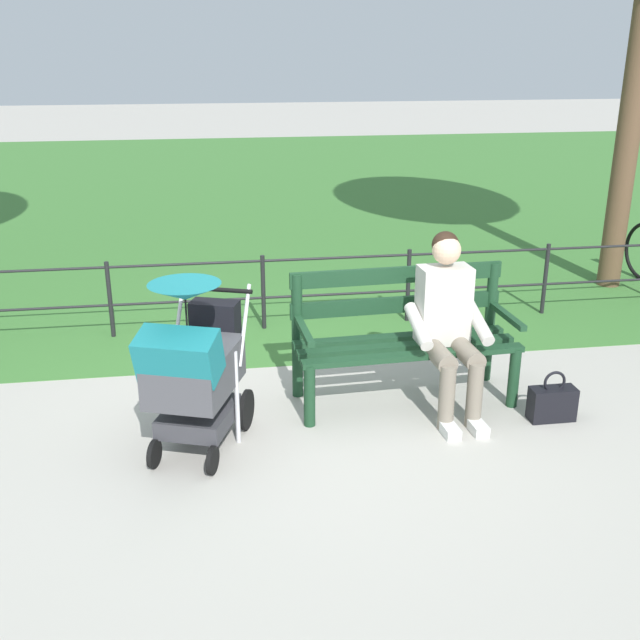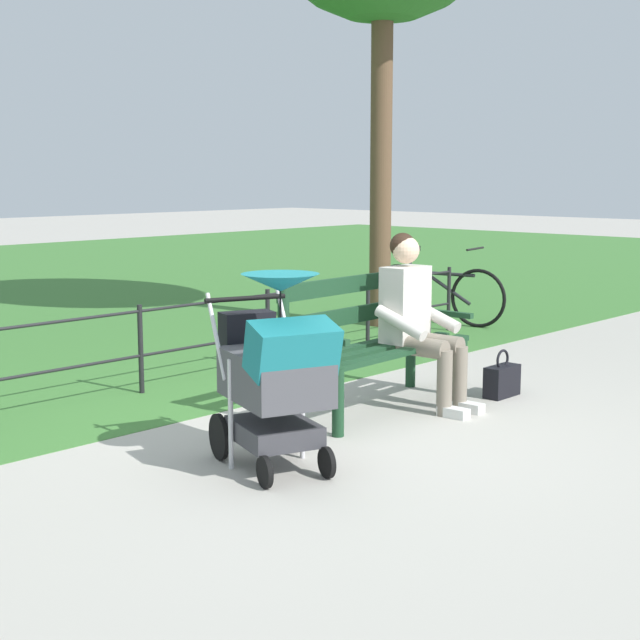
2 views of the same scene
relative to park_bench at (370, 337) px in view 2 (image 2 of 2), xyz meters
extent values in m
plane|color=#ADA89E|center=(0.89, 0.12, -0.53)|extent=(60.00, 60.00, 0.00)
cube|color=#193D23|center=(0.00, -0.06, -0.08)|extent=(1.60, 0.17, 0.04)
cube|color=#193D23|center=(-0.01, 0.12, -0.08)|extent=(1.60, 0.17, 0.04)
cube|color=#193D23|center=(-0.01, 0.29, -0.08)|extent=(1.60, 0.17, 0.04)
cube|color=#193D23|center=(0.01, -0.16, 0.14)|extent=(1.60, 0.11, 0.12)
cube|color=#193D23|center=(0.01, -0.16, 0.37)|extent=(1.60, 0.11, 0.12)
cylinder|color=#193D23|center=(-0.76, 0.28, -0.30)|extent=(0.08, 0.08, 0.45)
cylinder|color=#193D23|center=(-0.74, -0.20, -0.05)|extent=(0.08, 0.08, 0.95)
cube|color=#193D23|center=(-0.75, 0.08, 0.10)|extent=(0.08, 0.56, 0.04)
cylinder|color=#193D23|center=(0.73, 0.35, -0.30)|extent=(0.08, 0.08, 0.45)
cylinder|color=#193D23|center=(0.76, -0.13, -0.05)|extent=(0.08, 0.08, 0.95)
cube|color=#193D23|center=(0.74, 0.15, 0.10)|extent=(0.08, 0.56, 0.04)
cylinder|color=slate|center=(-0.37, 0.33, -0.06)|extent=(0.16, 0.41, 0.14)
cylinder|color=slate|center=(-0.17, 0.34, -0.06)|extent=(0.16, 0.41, 0.14)
cylinder|color=slate|center=(-0.38, 0.53, -0.29)|extent=(0.11, 0.11, 0.47)
cylinder|color=slate|center=(-0.18, 0.54, -0.29)|extent=(0.11, 0.11, 0.47)
cube|color=silver|center=(-0.38, 0.61, -0.49)|extent=(0.11, 0.22, 0.07)
cube|color=silver|center=(-0.18, 0.62, -0.49)|extent=(0.11, 0.22, 0.07)
cube|color=beige|center=(-0.26, 0.12, 0.22)|extent=(0.37, 0.24, 0.56)
cylinder|color=beige|center=(-0.48, 0.22, 0.12)|extent=(0.11, 0.43, 0.23)
cylinder|color=beige|center=(-0.04, 0.24, 0.12)|extent=(0.11, 0.43, 0.23)
sphere|color=beige|center=(-0.26, 0.12, 0.62)|extent=(0.20, 0.20, 0.20)
sphere|color=black|center=(-0.26, 0.09, 0.65)|extent=(0.19, 0.19, 0.19)
cylinder|color=black|center=(1.17, 0.33, -0.39)|extent=(0.12, 0.27, 0.28)
cylinder|color=black|center=(1.60, 0.17, -0.39)|extent=(0.12, 0.27, 0.28)
cylinder|color=black|center=(1.41, 0.88, -0.44)|extent=(0.09, 0.18, 0.18)
cylinder|color=black|center=(1.77, 0.74, -0.44)|extent=(0.09, 0.18, 0.18)
cube|color=#38383D|center=(1.48, 0.53, -0.31)|extent=(0.57, 0.63, 0.12)
cylinder|color=silver|center=(1.23, 0.51, -0.20)|extent=(0.03, 0.03, 0.65)
cylinder|color=silver|center=(1.67, 0.35, -0.20)|extent=(0.03, 0.03, 0.65)
cube|color=#47474C|center=(1.49, 0.55, 0.02)|extent=(0.67, 0.80, 0.28)
cube|color=#19727A|center=(1.57, 0.77, 0.22)|extent=(0.56, 0.45, 0.33)
cylinder|color=black|center=(1.34, 0.13, 0.42)|extent=(0.50, 0.21, 0.03)
cylinder|color=silver|center=(1.16, 0.31, 0.22)|extent=(0.13, 0.29, 0.49)
cylinder|color=silver|center=(1.59, 0.15, 0.22)|extent=(0.13, 0.29, 0.49)
cone|color=#19727A|center=(1.52, 0.62, 0.57)|extent=(0.56, 0.56, 0.10)
cylinder|color=black|center=(1.52, 0.62, 0.39)|extent=(0.01, 0.01, 0.30)
cube|color=black|center=(1.35, 0.15, 0.20)|extent=(0.36, 0.26, 0.28)
cube|color=black|center=(-0.96, 0.52, -0.41)|extent=(0.32, 0.14, 0.24)
torus|color=black|center=(-0.96, 0.52, -0.24)|extent=(0.16, 0.02, 0.16)
cylinder|color=black|center=(-3.20, -1.58, -0.18)|extent=(0.04, 0.04, 0.70)
cylinder|color=black|center=(-1.84, -1.58, -0.18)|extent=(0.04, 0.04, 0.70)
cylinder|color=black|center=(-0.47, -1.58, -0.18)|extent=(0.04, 0.04, 0.70)
cylinder|color=black|center=(0.89, -1.58, -0.18)|extent=(0.04, 0.04, 0.70)
cylinder|color=black|center=(0.89, -1.58, 0.12)|extent=(8.18, 0.02, 0.02)
cylinder|color=black|center=(0.89, -1.58, -0.23)|extent=(8.18, 0.02, 0.02)
cylinder|color=brown|center=(-2.95, -2.36, 1.35)|extent=(0.24, 0.24, 3.75)
torus|color=black|center=(-3.59, -1.46, -0.20)|extent=(0.16, 0.66, 0.66)
torus|color=black|center=(-3.41, -2.45, -0.20)|extent=(0.16, 0.66, 0.66)
cylinder|color=#232328|center=(-3.50, -1.96, 0.05)|extent=(0.20, 0.89, 0.04)
cylinder|color=#232328|center=(-3.52, -1.86, -0.10)|extent=(0.15, 0.62, 0.38)
cylinder|color=#232328|center=(-3.44, -2.30, 0.15)|extent=(0.03, 0.03, 0.30)
cube|color=black|center=(-3.44, -2.30, 0.32)|extent=(0.13, 0.21, 0.06)
cylinder|color=black|center=(-3.59, -1.51, 0.35)|extent=(0.44, 0.10, 0.02)
camera|label=1|loc=(1.37, 4.96, 1.96)|focal=42.27mm
camera|label=2|loc=(5.14, 4.33, 1.17)|focal=52.54mm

